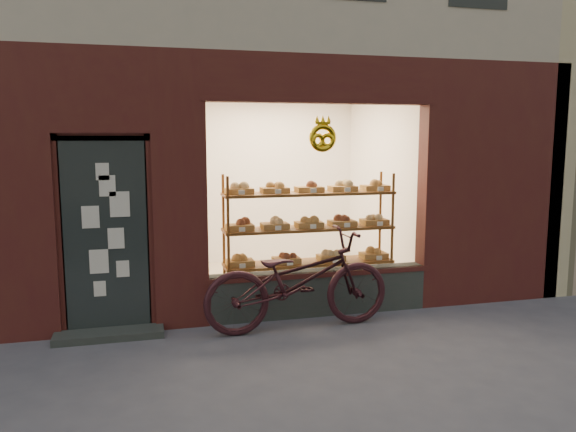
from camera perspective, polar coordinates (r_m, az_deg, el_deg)
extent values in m
plane|color=#3F4048|center=(5.02, 5.74, -17.48)|extent=(90.00, 90.00, 0.00)
cube|color=#26302B|center=(6.95, 3.13, -7.73)|extent=(2.70, 0.25, 0.55)
cube|color=#212728|center=(6.40, -18.01, -1.90)|extent=(0.90, 0.04, 2.15)
cube|color=#26302B|center=(6.51, -17.68, -11.38)|extent=(1.15, 0.35, 0.08)
torus|color=yellow|center=(6.59, 3.54, 7.93)|extent=(0.33, 0.07, 0.33)
cube|color=#612A12|center=(7.40, 2.10, -8.55)|extent=(2.20, 0.45, 0.04)
cube|color=#612A12|center=(7.27, 2.12, -4.77)|extent=(2.20, 0.45, 0.03)
cube|color=#612A12|center=(7.19, 2.14, -1.27)|extent=(2.20, 0.45, 0.04)
cube|color=#612A12|center=(7.13, 2.16, 2.30)|extent=(2.20, 0.45, 0.04)
cylinder|color=#612A12|center=(6.79, -6.07, -3.13)|extent=(0.04, 0.04, 1.70)
cylinder|color=#612A12|center=(7.41, 10.53, -2.29)|extent=(0.04, 0.04, 1.70)
cylinder|color=#612A12|center=(7.17, -6.54, -2.55)|extent=(0.04, 0.04, 1.70)
cylinder|color=#612A12|center=(7.76, 9.30, -1.80)|extent=(0.04, 0.04, 1.70)
cube|color=brown|center=(7.06, -4.91, -4.75)|extent=(0.34, 0.24, 0.07)
sphere|color=olive|center=(7.04, -4.92, -4.07)|extent=(0.11, 0.11, 0.11)
cube|color=silver|center=(6.88, -4.65, -5.08)|extent=(0.07, 0.01, 0.05)
cube|color=brown|center=(7.18, -0.17, -4.50)|extent=(0.34, 0.24, 0.07)
sphere|color=brown|center=(7.16, -0.17, -3.83)|extent=(0.11, 0.11, 0.11)
cube|color=silver|center=(7.01, 0.21, -4.81)|extent=(0.08, 0.01, 0.05)
cube|color=brown|center=(7.35, 4.37, -4.23)|extent=(0.34, 0.24, 0.07)
sphere|color=tan|center=(7.33, 4.38, -3.58)|extent=(0.11, 0.11, 0.11)
cube|color=silver|center=(7.18, 4.85, -4.53)|extent=(0.07, 0.01, 0.05)
cube|color=brown|center=(7.57, 8.68, -3.95)|extent=(0.34, 0.24, 0.07)
sphere|color=olive|center=(7.55, 8.69, -3.32)|extent=(0.11, 0.11, 0.11)
cube|color=silver|center=(7.40, 9.25, -4.23)|extent=(0.08, 0.01, 0.05)
cube|color=brown|center=(6.97, -4.95, -1.14)|extent=(0.34, 0.24, 0.07)
sphere|color=brown|center=(6.96, -4.96, -0.45)|extent=(0.11, 0.11, 0.11)
cube|color=silver|center=(6.80, -4.69, -1.38)|extent=(0.07, 0.01, 0.06)
cube|color=brown|center=(7.06, -1.35, -1.00)|extent=(0.34, 0.24, 0.07)
sphere|color=tan|center=(7.05, -1.36, -0.31)|extent=(0.11, 0.11, 0.11)
cube|color=silver|center=(6.89, -1.00, -1.23)|extent=(0.07, 0.01, 0.06)
cube|color=brown|center=(7.18, 2.14, -0.85)|extent=(0.34, 0.24, 0.07)
sphere|color=olive|center=(7.17, 2.15, -0.18)|extent=(0.11, 0.11, 0.11)
cube|color=silver|center=(7.00, 2.58, -1.08)|extent=(0.07, 0.01, 0.06)
cube|color=brown|center=(7.32, 5.52, -0.71)|extent=(0.34, 0.24, 0.07)
sphere|color=brown|center=(7.31, 5.53, -0.05)|extent=(0.11, 0.11, 0.11)
cube|color=silver|center=(7.15, 6.03, -0.93)|extent=(0.07, 0.01, 0.06)
cube|color=brown|center=(7.49, 8.75, -0.58)|extent=(0.34, 0.24, 0.07)
sphere|color=tan|center=(7.47, 8.77, 0.07)|extent=(0.11, 0.11, 0.11)
cube|color=silver|center=(7.32, 9.33, -0.78)|extent=(0.08, 0.01, 0.06)
cube|color=brown|center=(6.92, -5.00, 2.54)|extent=(0.34, 0.24, 0.07)
sphere|color=tan|center=(6.91, -5.01, 3.25)|extent=(0.11, 0.11, 0.11)
cube|color=silver|center=(6.74, -4.73, 2.40)|extent=(0.07, 0.01, 0.06)
cube|color=brown|center=(7.01, -1.36, 2.64)|extent=(0.34, 0.24, 0.07)
sphere|color=olive|center=(7.00, -1.37, 3.33)|extent=(0.11, 0.11, 0.11)
cube|color=silver|center=(6.83, -1.01, 2.50)|extent=(0.07, 0.01, 0.06)
cube|color=brown|center=(7.12, 2.16, 2.73)|extent=(0.34, 0.24, 0.07)
sphere|color=brown|center=(7.12, 2.17, 3.41)|extent=(0.11, 0.11, 0.11)
cube|color=silver|center=(6.95, 2.60, 2.59)|extent=(0.07, 0.01, 0.06)
cube|color=brown|center=(7.27, 5.57, 2.80)|extent=(0.34, 0.24, 0.07)
sphere|color=tan|center=(7.26, 5.58, 3.46)|extent=(0.11, 0.11, 0.11)
cube|color=silver|center=(7.09, 6.08, 2.66)|extent=(0.07, 0.01, 0.06)
cube|color=brown|center=(7.43, 8.83, 2.86)|extent=(0.34, 0.24, 0.07)
sphere|color=olive|center=(7.43, 8.84, 3.51)|extent=(0.11, 0.11, 0.11)
cube|color=silver|center=(7.26, 9.41, 2.73)|extent=(0.08, 0.01, 0.06)
imported|color=black|center=(6.34, 1.03, -6.55)|extent=(2.18, 0.84, 1.13)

